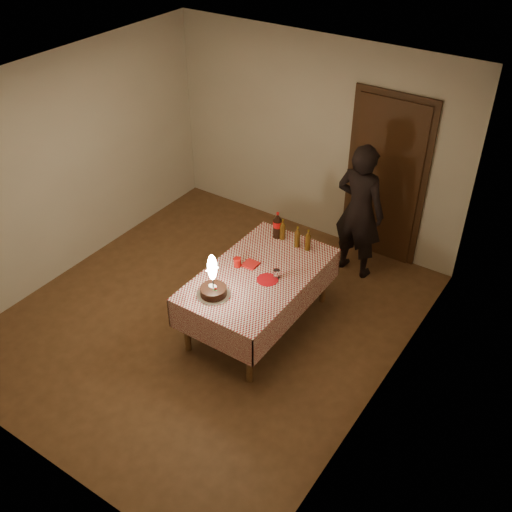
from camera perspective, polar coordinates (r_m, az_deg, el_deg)
name	(u,v)px	position (r m, az deg, el deg)	size (l,w,h in m)	color
ground	(209,318)	(6.74, -4.48, -5.88)	(4.00, 4.50, 0.01)	brown
room_shell	(209,186)	(5.82, -4.50, 6.70)	(4.04, 4.54, 2.62)	beige
dining_table	(259,280)	(6.26, 0.26, -2.33)	(1.02, 1.72, 0.70)	brown
birthday_cake	(213,285)	(5.86, -4.11, -2.75)	(0.33, 0.33, 0.48)	white
red_plate	(267,280)	(6.11, 1.09, -2.27)	(0.22, 0.22, 0.01)	red
red_cup	(237,262)	(6.27, -1.78, -0.59)	(0.08, 0.08, 0.10)	#B2100C
clear_cup	(277,274)	(6.12, 1.98, -1.70)	(0.07, 0.07, 0.09)	white
napkin_stack	(251,264)	(6.31, -0.52, -0.80)	(0.15, 0.15, 0.02)	red
cola_bottle	(277,225)	(6.68, 2.06, 2.95)	(0.10, 0.10, 0.32)	black
amber_bottle_left	(283,230)	(6.66, 2.55, 2.51)	(0.06, 0.06, 0.26)	#53340E
amber_bottle_right	(308,241)	(6.50, 4.97, 1.48)	(0.06, 0.06, 0.26)	#53340E
amber_bottle_mid	(297,237)	(6.55, 3.95, 1.79)	(0.06, 0.06, 0.26)	#53340E
photographer	(359,211)	(7.06, 9.83, 4.25)	(0.64, 0.48, 1.68)	black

